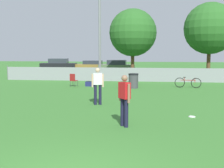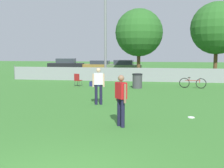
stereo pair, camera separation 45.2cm
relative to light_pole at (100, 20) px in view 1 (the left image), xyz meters
name	(u,v)px [view 1 (the left image)]	position (x,y,z in m)	size (l,w,h in m)	color
fence_backline	(129,75)	(2.60, -1.23, -4.50)	(20.79, 0.07, 1.21)	gray
light_pole	(100,20)	(0.00, 0.00, 0.00)	(0.90, 0.36, 8.58)	gray
tree_near_pole	(133,33)	(2.67, 2.40, -0.95)	(4.35, 4.35, 6.28)	brown
tree_far_right	(210,29)	(9.28, 1.41, -0.71)	(4.39, 4.39, 6.55)	brown
player_defender_red	(124,97)	(3.33, -14.90, -4.08)	(0.42, 0.45, 1.67)	#191933
player_receiver_white	(98,84)	(1.82, -11.32, -4.08)	(0.54, 0.30, 1.67)	#191933
frisbee_disc	(192,117)	(5.71, -13.27, -5.04)	(0.26, 0.26, 0.03)	white
folding_chair_sideline	(73,79)	(-1.00, -5.06, -4.56)	(0.50, 0.50, 0.89)	#333338
bicycle_sideline	(188,83)	(6.74, -4.72, -4.71)	(1.71, 0.44, 0.71)	black
trash_bin	(133,81)	(3.14, -5.34, -4.57)	(0.66, 0.66, 0.96)	#3F3F44
gear_bag_sideline	(91,84)	(0.14, -4.69, -4.89)	(0.71, 0.39, 0.34)	navy
parked_car_dark	(59,65)	(-6.84, 9.79, -4.32)	(4.44, 2.05, 1.53)	black
parked_car_tan	(93,66)	(-2.64, 10.33, -4.41)	(4.42, 1.84, 1.28)	black
parked_car_olive	(117,66)	(0.57, 8.23, -4.36)	(4.10, 1.82, 1.42)	black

